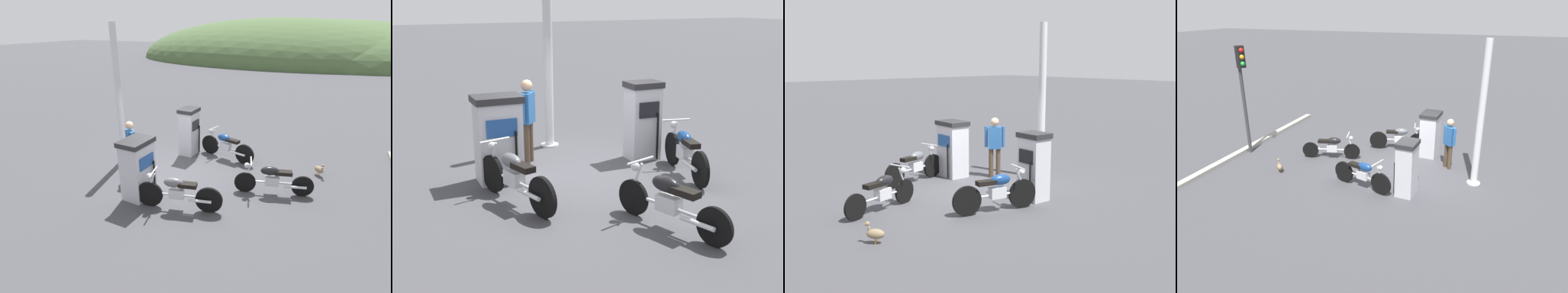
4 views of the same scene
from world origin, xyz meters
The scene contains 8 objects.
ground_plane centered at (0.00, 0.00, 0.00)m, with size 120.00×120.00×0.00m, color #424247.
fuel_pump_near centered at (-0.45, -1.55, 0.80)m, with size 0.71×0.90×1.58m.
fuel_pump_far centered at (-0.45, 1.55, 0.82)m, with size 0.61×0.73×1.61m.
motorcycle_near_pump centered at (0.73, -1.68, 0.47)m, with size 2.09×0.68×0.97m.
motorcycle_far_pump centered at (0.84, 1.66, 0.47)m, with size 1.96×0.77×0.97m.
motorcycle_extra centered at (2.69, -0.04, 0.45)m, with size 1.99×0.73×0.92m.
attendant_person centered at (-1.26, -0.67, 0.97)m, with size 0.48×0.45×1.69m.
canopy_support_pole centered at (-2.21, 0.21, 2.05)m, with size 0.40×0.40×4.26m.
Camera 2 is at (8.41, -4.34, 3.25)m, focal length 48.43 mm.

